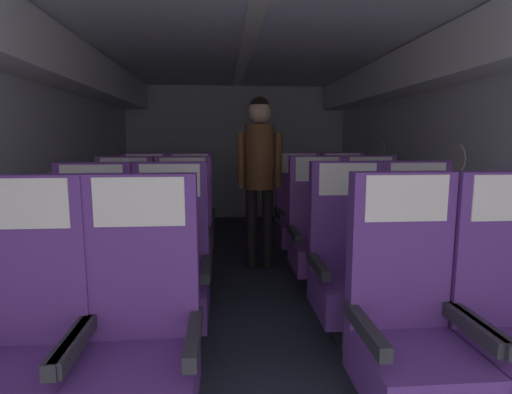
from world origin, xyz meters
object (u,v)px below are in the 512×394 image
seat_c_left_aisle (183,239)px  seat_d_right_window (299,217)px  seat_a_right_window (409,330)px  flight_attendant (260,163)px  seat_b_left_aisle (171,273)px  seat_b_left_window (93,276)px  seat_a_left_aisle (140,341)px  seat_d_left_window (145,220)px  seat_b_right_aisle (419,266)px  seat_c_left_window (124,240)px  seat_a_left_window (22,347)px  seat_d_right_aisle (343,217)px  seat_b_right_window (349,268)px  seat_c_right_aisle (372,235)px  seat_c_right_window (318,236)px  seat_d_left_aisle (191,219)px

seat_c_left_aisle → seat_d_right_window: 1.38m
seat_a_right_window → flight_attendant: flight_attendant is taller
seat_a_right_window → seat_b_left_aisle: size_ratio=1.00×
seat_b_left_window → seat_a_left_aisle: bearing=-61.7°
seat_d_left_window → seat_d_right_window: same height
seat_b_right_aisle → seat_c_left_aisle: bearing=152.1°
seat_c_left_window → flight_attendant: (1.14, 0.68, 0.56)m
seat_a_left_window → seat_d_right_aisle: (2.03, 2.48, 0.00)m
seat_a_left_window → seat_b_left_window: 0.83m
seat_a_right_window → seat_d_right_window: (0.00, 2.48, 0.00)m
seat_c_left_aisle → flight_attendant: (0.68, 0.66, 0.56)m
seat_b_right_window → seat_c_left_window: same height
seat_a_left_window → seat_b_right_aisle: (2.02, 0.84, 0.00)m
seat_c_right_aisle → seat_c_right_window: 0.45m
seat_d_right_window → flight_attendant: flight_attendant is taller
flight_attendant → seat_b_left_aisle: bearing=-135.4°
seat_c_right_aisle → seat_d_right_window: bearing=118.5°
seat_c_left_aisle → seat_c_right_window: size_ratio=1.00×
seat_a_left_aisle → seat_c_right_aisle: 2.28m
seat_d_left_window → seat_d_left_aisle: same height
seat_a_left_aisle → seat_d_left_window: 2.52m
seat_b_left_aisle → seat_c_right_window: 1.38m
seat_b_right_window → seat_c_left_aisle: same height
seat_c_right_aisle → flight_attendant: bearing=142.9°
seat_c_left_window → seat_d_left_aisle: (0.46, 0.84, 0.00)m
seat_b_left_aisle → flight_attendant: flight_attendant is taller
seat_b_right_aisle → seat_d_left_window: 2.61m
flight_attendant → seat_a_left_window: bearing=-137.1°
seat_a_right_window → seat_c_right_window: 1.66m
seat_c_left_aisle → seat_c_right_window: same height
seat_b_right_aisle → seat_d_left_window: bearing=140.7°
seat_b_right_window → seat_c_left_window: (-1.57, 0.82, 0.00)m
seat_b_left_window → seat_c_left_window: size_ratio=1.00×
seat_a_left_window → seat_b_left_window: size_ratio=1.00×
seat_b_left_window → seat_c_left_window: 0.83m
seat_a_left_window → seat_c_left_window: bearing=90.0°
seat_a_left_aisle → seat_b_right_window: size_ratio=1.00×
seat_b_right_aisle → seat_d_left_aisle: same height
seat_a_left_aisle → seat_b_left_window: (-0.44, 0.82, 0.00)m
seat_b_left_window → seat_a_right_window: bearing=-27.5°
seat_b_left_aisle → seat_d_right_window: same height
seat_b_right_window → seat_c_right_aisle: bearing=61.2°
seat_a_left_aisle → seat_c_left_aisle: (0.01, 1.66, 0.00)m
seat_a_right_window → seat_c_right_aisle: 1.71m
seat_a_left_window → seat_c_left_aisle: same height
seat_b_right_window → seat_d_left_window: same height
seat_d_left_window → seat_d_right_aisle: size_ratio=1.00×
seat_c_right_window → flight_attendant: bearing=123.1°
seat_b_right_window → seat_d_left_aisle: same height
seat_c_left_aisle → flight_attendant: 1.10m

